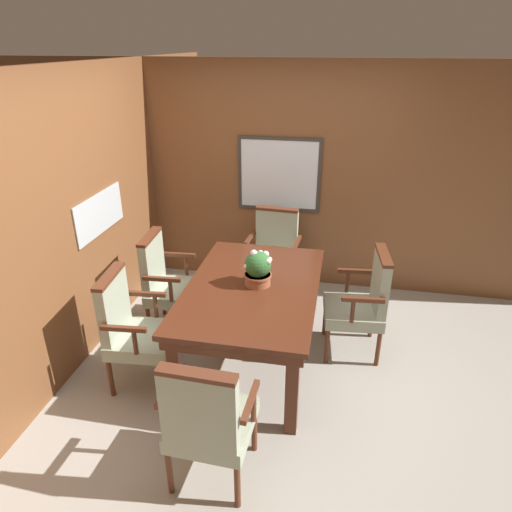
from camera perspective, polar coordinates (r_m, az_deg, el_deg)
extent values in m
plane|color=#A39E93|center=(4.07, -0.26, -14.34)|extent=(14.00, 14.00, 0.00)
cube|color=brown|center=(5.07, 3.71, 9.59)|extent=(7.20, 0.06, 2.45)
cube|color=white|center=(5.03, 2.89, 10.13)|extent=(0.83, 0.01, 0.74)
cube|color=#38332D|center=(4.94, 2.98, 14.45)|extent=(0.90, 0.02, 0.04)
cube|color=#38332D|center=(5.14, 2.79, 5.95)|extent=(0.90, 0.02, 0.03)
cube|color=#38332D|center=(5.10, -2.02, 10.37)|extent=(0.03, 0.02, 0.74)
cube|color=#38332D|center=(4.98, 7.89, 9.78)|extent=(0.04, 0.02, 0.74)
cube|color=brown|center=(4.01, -22.75, 3.27)|extent=(0.06, 7.20, 2.45)
cube|color=#B2BCC1|center=(4.38, -18.95, 5.06)|extent=(0.01, 0.81, 0.36)
cube|color=#4C2314|center=(3.51, -9.94, -14.52)|extent=(0.09, 0.09, 0.73)
cube|color=#4C2314|center=(3.35, 4.52, -16.51)|extent=(0.09, 0.09, 0.73)
cube|color=#4C2314|center=(4.64, -3.85, -3.44)|extent=(0.09, 0.09, 0.73)
cube|color=#4C2314|center=(4.52, 6.75, -4.43)|extent=(0.09, 0.09, 0.73)
cube|color=#4C2314|center=(3.79, -0.44, -4.92)|extent=(1.01, 1.59, 0.09)
cube|color=#4C2314|center=(3.76, -0.44, -4.03)|extent=(1.07, 1.65, 0.04)
cylinder|color=#562B19|center=(3.35, -0.22, -20.99)|extent=(0.04, 0.04, 0.35)
cylinder|color=#562B19|center=(3.45, -7.72, -19.62)|extent=(0.04, 0.04, 0.35)
cylinder|color=#562B19|center=(3.07, -2.34, -26.77)|extent=(0.04, 0.04, 0.35)
cylinder|color=#562B19|center=(3.18, -10.74, -24.96)|extent=(0.04, 0.04, 0.35)
cube|color=#9EA88E|center=(3.08, -5.44, -20.17)|extent=(0.51, 0.52, 0.11)
cube|color=#9EA88E|center=(2.73, -7.15, -18.72)|extent=(0.46, 0.10, 0.50)
cube|color=#562B19|center=(2.55, -7.48, -14.46)|extent=(0.46, 0.10, 0.03)
cylinder|color=#562B19|center=(2.94, -0.32, -18.31)|extent=(0.04, 0.04, 0.22)
cube|color=#562B19|center=(2.81, -0.69, -17.71)|extent=(0.05, 0.35, 0.04)
cylinder|color=#562B19|center=(3.07, -10.10, -16.53)|extent=(0.04, 0.04, 0.22)
cube|color=#562B19|center=(2.94, -10.84, -15.85)|extent=(0.05, 0.35, 0.04)
cylinder|color=#562B19|center=(4.89, -1.13, -4.38)|extent=(0.04, 0.04, 0.35)
cylinder|color=#562B19|center=(4.80, 3.89, -5.05)|extent=(0.04, 0.04, 0.35)
cylinder|color=#562B19|center=(5.26, 0.22, -2.08)|extent=(0.04, 0.04, 0.35)
cylinder|color=#562B19|center=(5.18, 4.88, -2.66)|extent=(0.04, 0.04, 0.35)
cube|color=#9EA88E|center=(4.92, 2.00, -1.16)|extent=(0.53, 0.54, 0.11)
cube|color=#9EA88E|center=(4.98, 2.62, 3.01)|extent=(0.46, 0.11, 0.50)
cube|color=#562B19|center=(4.89, 2.68, 5.87)|extent=(0.46, 0.12, 0.03)
cylinder|color=#562B19|center=(4.87, -1.01, 0.74)|extent=(0.04, 0.04, 0.22)
cube|color=#562B19|center=(4.90, -0.77, 2.27)|extent=(0.06, 0.35, 0.04)
cylinder|color=#562B19|center=(4.77, 4.93, 0.06)|extent=(0.04, 0.04, 0.22)
cube|color=#562B19|center=(4.79, 5.15, 1.63)|extent=(0.06, 0.35, 0.04)
cylinder|color=#562B19|center=(4.36, -7.73, -8.70)|extent=(0.04, 0.04, 0.35)
cylinder|color=#562B19|center=(4.71, -6.40, -5.78)|extent=(0.04, 0.04, 0.35)
cylinder|color=#562B19|center=(4.48, -13.23, -8.13)|extent=(0.04, 0.04, 0.35)
cylinder|color=#562B19|center=(4.83, -11.51, -5.34)|extent=(0.04, 0.04, 0.35)
cube|color=#9EA88E|center=(4.47, -9.94, -4.45)|extent=(0.53, 0.53, 0.11)
cube|color=#9EA88E|center=(4.40, -12.85, -0.80)|extent=(0.11, 0.46, 0.50)
cube|color=#562B19|center=(4.29, -13.18, 2.37)|extent=(0.12, 0.46, 0.03)
cylinder|color=#562B19|center=(4.17, -10.61, -4.25)|extent=(0.04, 0.04, 0.22)
cube|color=#562B19|center=(4.14, -11.73, -2.84)|extent=(0.35, 0.06, 0.04)
cylinder|color=#562B19|center=(4.60, -8.73, -1.13)|extent=(0.04, 0.04, 0.22)
cube|color=#562B19|center=(4.57, -9.73, 0.16)|extent=(0.35, 0.06, 0.04)
cylinder|color=#562B19|center=(4.48, 8.63, -7.72)|extent=(0.04, 0.04, 0.35)
cylinder|color=#562B19|center=(4.12, 8.87, -11.02)|extent=(0.04, 0.04, 0.35)
cylinder|color=#562B19|center=(4.53, 14.24, -7.87)|extent=(0.04, 0.04, 0.35)
cylinder|color=#562B19|center=(4.18, 15.02, -11.12)|extent=(0.04, 0.04, 0.35)
cube|color=#9EA88E|center=(4.20, 11.97, -6.80)|extent=(0.55, 0.54, 0.11)
cube|color=#9EA88E|center=(4.08, 15.28, -3.25)|extent=(0.12, 0.46, 0.50)
cube|color=#562B19|center=(3.96, 15.71, 0.10)|extent=(0.13, 0.46, 0.03)
cylinder|color=#562B19|center=(4.33, 11.36, -3.13)|extent=(0.04, 0.04, 0.22)
cube|color=#562B19|center=(4.29, 12.48, -1.87)|extent=(0.35, 0.07, 0.04)
cylinder|color=#562B19|center=(3.89, 11.99, -6.73)|extent=(0.04, 0.04, 0.22)
cube|color=#562B19|center=(3.84, 13.25, -5.36)|extent=(0.35, 0.07, 0.04)
cylinder|color=#562B19|center=(3.78, -11.32, -15.12)|extent=(0.04, 0.04, 0.35)
cylinder|color=#562B19|center=(4.11, -9.61, -11.25)|extent=(0.04, 0.04, 0.35)
cylinder|color=#562B19|center=(3.92, -17.70, -14.29)|extent=(0.04, 0.04, 0.35)
cylinder|color=#562B19|center=(4.23, -15.48, -10.64)|extent=(0.04, 0.04, 0.35)
cube|color=#9EA88E|center=(3.87, -13.88, -10.08)|extent=(0.54, 0.54, 0.11)
cube|color=#9EA88E|center=(3.78, -17.39, -5.98)|extent=(0.12, 0.46, 0.50)
cube|color=#562B19|center=(3.65, -17.92, -2.44)|extent=(0.13, 0.46, 0.03)
cylinder|color=#562B19|center=(3.57, -14.90, -10.31)|extent=(0.04, 0.04, 0.22)
cube|color=#562B19|center=(3.53, -16.25, -8.72)|extent=(0.35, 0.07, 0.04)
cylinder|color=#562B19|center=(3.97, -12.45, -6.07)|extent=(0.04, 0.04, 0.22)
cube|color=#562B19|center=(3.94, -13.64, -4.61)|extent=(0.35, 0.07, 0.04)
cylinder|color=#9E5638|center=(3.74, 0.23, -2.91)|extent=(0.21, 0.21, 0.10)
cylinder|color=#9E5638|center=(3.73, 0.23, -2.40)|extent=(0.23, 0.23, 0.02)
sphere|color=#2D602D|center=(3.68, 0.23, -1.06)|extent=(0.22, 0.22, 0.22)
sphere|color=silver|center=(3.69, 1.21, 0.21)|extent=(0.06, 0.06, 0.06)
sphere|color=silver|center=(3.65, -1.27, -1.31)|extent=(0.04, 0.04, 0.04)
sphere|color=silver|center=(3.77, 0.21, -0.34)|extent=(0.05, 0.05, 0.05)
sphere|color=silver|center=(3.73, 0.86, 0.21)|extent=(0.04, 0.04, 0.04)
sphere|color=silver|center=(3.64, -0.28, 0.34)|extent=(0.06, 0.06, 0.06)
sphere|color=silver|center=(3.67, 1.71, -0.44)|extent=(0.04, 0.04, 0.04)
sphere|color=silver|center=(3.75, 0.70, 0.02)|extent=(0.06, 0.06, 0.06)
sphere|color=silver|center=(3.72, 0.55, 0.41)|extent=(0.04, 0.04, 0.04)
sphere|color=silver|center=(3.62, 1.53, -0.71)|extent=(0.05, 0.05, 0.05)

